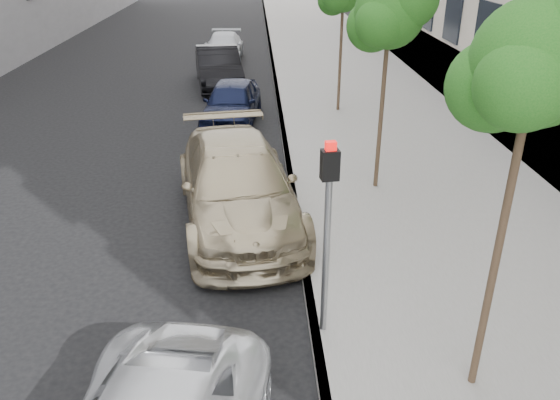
{
  "coord_description": "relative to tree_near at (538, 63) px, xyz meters",
  "views": [
    {
      "loc": [
        0.33,
        -4.0,
        5.6
      ],
      "look_at": [
        0.71,
        4.48,
        1.5
      ],
      "focal_mm": 35.0,
      "sensor_mm": 36.0,
      "label": 1
    }
  ],
  "objects": [
    {
      "name": "tree_near",
      "position": [
        0.0,
        0.0,
        0.0
      ],
      "size": [
        1.7,
        1.5,
        5.14
      ],
      "color": "#38281C",
      "rests_on": "sidewalk"
    },
    {
      "name": "sedan_blue",
      "position": [
        -3.69,
        12.02,
        -3.73
      ],
      "size": [
        2.13,
        4.33,
        1.42
      ],
      "primitive_type": "imported",
      "rotation": [
        0.0,
        0.0,
        -0.11
      ],
      "color": "black",
      "rests_on": "ground"
    },
    {
      "name": "sedan_rear",
      "position": [
        -4.45,
        22.37,
        -3.79
      ],
      "size": [
        1.94,
        4.5,
        1.29
      ],
      "primitive_type": "imported",
      "rotation": [
        0.0,
        0.0,
        -0.03
      ],
      "color": "#B2B5BB",
      "rests_on": "ground"
    },
    {
      "name": "suv",
      "position": [
        -3.33,
        5.14,
        -3.6
      ],
      "size": [
        3.19,
        6.08,
        1.68
      ],
      "primitive_type": "imported",
      "rotation": [
        0.0,
        0.0,
        0.15
      ],
      "color": "tan",
      "rests_on": "ground"
    },
    {
      "name": "tree_mid",
      "position": [
        0.0,
        6.5,
        -0.28
      ],
      "size": [
        1.82,
        1.62,
        4.92
      ],
      "color": "#38281C",
      "rests_on": "sidewalk"
    },
    {
      "name": "sedan_black",
      "position": [
        -4.41,
        17.09,
        -3.65
      ],
      "size": [
        2.32,
        4.97,
        1.57
      ],
      "primitive_type": "imported",
      "rotation": [
        0.0,
        0.0,
        0.14
      ],
      "color": "black",
      "rests_on": "ground"
    },
    {
      "name": "signal_pole",
      "position": [
        -1.93,
        1.19,
        -2.38
      ],
      "size": [
        0.26,
        0.21,
        3.06
      ],
      "rotation": [
        0.0,
        0.0,
        0.13
      ],
      "color": "#939699",
      "rests_on": "sidewalk"
    },
    {
      "name": "sidewalk",
      "position": [
        1.07,
        22.5,
        -4.37
      ],
      "size": [
        6.4,
        72.0,
        0.14
      ],
      "primitive_type": "cube",
      "color": "gray",
      "rests_on": "ground"
    },
    {
      "name": "curb",
      "position": [
        -2.05,
        22.5,
        -4.37
      ],
      "size": [
        0.15,
        72.0,
        0.14
      ],
      "primitive_type": "cube",
      "color": "#9E9B93",
      "rests_on": "ground"
    }
  ]
}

